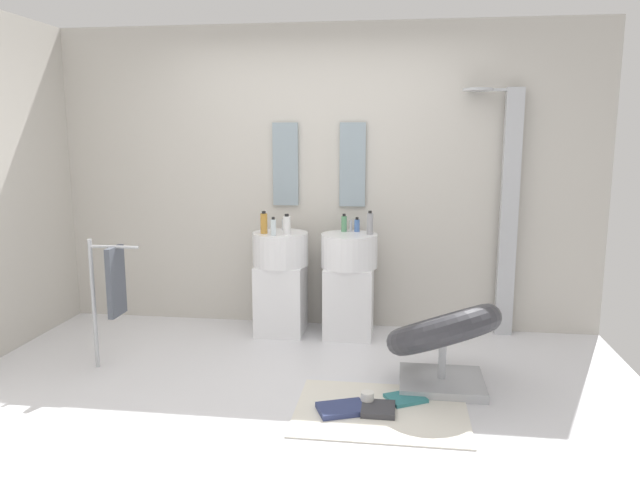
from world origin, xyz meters
TOP-DOWN VIEW (x-y plane):
  - ground_plane at (0.00, 0.00)m, footprint 4.80×3.60m
  - rear_partition at (0.00, 1.65)m, footprint 4.80×0.10m
  - pedestal_sink_left at (-0.29, 1.31)m, footprint 0.47×0.47m
  - pedestal_sink_right at (0.29, 1.31)m, footprint 0.47×0.47m
  - vanity_mirror_left at (-0.29, 1.58)m, footprint 0.22×0.03m
  - vanity_mirror_right at (0.29, 1.58)m, footprint 0.22×0.03m
  - shower_column at (1.58, 1.53)m, footprint 0.49×0.24m
  - lounge_chair at (1.01, 0.35)m, footprint 1.10×1.10m
  - towel_rack at (-1.32, 0.36)m, footprint 0.37×0.22m
  - area_rug at (0.62, -0.08)m, footprint 1.05×0.80m
  - magazine_navy at (0.38, -0.13)m, footprint 0.34×0.29m
  - magazine_teal at (0.77, 0.08)m, footprint 0.29×0.28m
  - magazine_charcoal at (0.60, -0.11)m, footprint 0.20×0.21m
  - coffee_mug at (0.53, -0.03)m, footprint 0.08×0.08m
  - soap_bottle_amber at (-0.41, 1.25)m, footprint 0.06×0.06m
  - soap_bottle_green at (0.23, 1.44)m, footprint 0.05×0.05m
  - soap_bottle_white at (-0.22, 1.23)m, footprint 0.06×0.06m
  - soap_bottle_blue at (0.34, 1.45)m, footprint 0.05×0.05m
  - soap_bottle_clear at (-0.32, 1.16)m, footprint 0.05×0.05m
  - soap_bottle_grey at (0.46, 1.32)m, footprint 0.05×0.05m

SIDE VIEW (x-z plane):
  - ground_plane at x=0.00m, z-range -0.04..0.00m
  - area_rug at x=0.62m, z-range 0.00..0.01m
  - magazine_teal at x=0.77m, z-range 0.01..0.03m
  - magazine_navy at x=0.38m, z-range 0.01..0.04m
  - magazine_charcoal at x=0.60m, z-range 0.01..0.04m
  - coffee_mug at x=0.53m, z-range 0.01..0.10m
  - lounge_chair at x=1.01m, z-range 0.03..0.67m
  - pedestal_sink_left at x=-0.29m, z-range -0.02..0.95m
  - pedestal_sink_right at x=0.29m, z-range -0.02..0.95m
  - towel_rack at x=-1.32m, z-range 0.15..1.10m
  - soap_bottle_blue at x=0.34m, z-range 0.86..0.99m
  - soap_bottle_clear at x=-0.32m, z-range 0.86..1.01m
  - soap_bottle_green at x=0.23m, z-range 0.86..1.01m
  - soap_bottle_white at x=-0.22m, z-range 0.86..1.03m
  - soap_bottle_amber at x=-0.41m, z-range 0.86..1.05m
  - soap_bottle_grey at x=0.46m, z-range 0.86..1.06m
  - shower_column at x=1.58m, z-range 0.05..2.10m
  - rear_partition at x=0.00m, z-range 0.00..2.60m
  - vanity_mirror_left at x=-0.29m, z-range 1.07..1.78m
  - vanity_mirror_right at x=0.29m, z-range 1.07..1.78m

